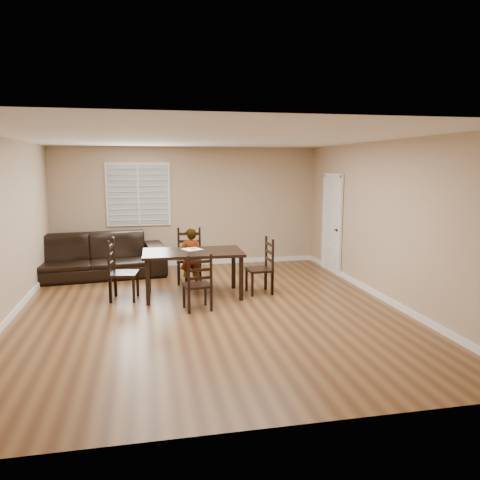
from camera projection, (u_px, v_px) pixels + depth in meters
name	position (u px, v px, depth m)	size (l,w,h in m)	color
ground	(210.00, 310.00, 7.49)	(7.00, 7.00, 0.00)	brown
room	(209.00, 196.00, 7.39)	(6.04, 7.04, 2.72)	tan
dining_table	(193.00, 256.00, 8.16)	(1.75, 1.01, 0.81)	black
chair_near	(189.00, 257.00, 9.27)	(0.53, 0.50, 1.07)	black
chair_far	(199.00, 286.00, 7.34)	(0.47, 0.45, 0.92)	black
chair_left	(116.00, 272.00, 7.99)	(0.51, 0.54, 1.06)	black
chair_right	(266.00, 268.00, 8.44)	(0.45, 0.47, 1.01)	black
child	(191.00, 258.00, 8.79)	(0.41, 0.27, 1.13)	gray
napkin	(192.00, 249.00, 8.34)	(0.30, 0.30, 0.00)	white
donut	(193.00, 248.00, 8.34)	(0.10, 0.10, 0.03)	#DD934F
sofa	(89.00, 256.00, 9.61)	(3.04, 1.19, 0.89)	black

